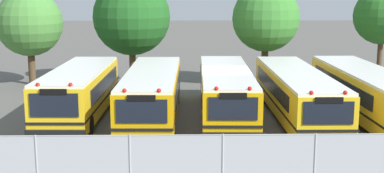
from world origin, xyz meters
name	(u,v)px	position (x,y,z in m)	size (l,w,h in m)	color
ground_plane	(224,117)	(0.00, 0.00, 0.00)	(160.00, 160.00, 0.00)	#595651
school_bus_0	(79,91)	(-7.23, -0.04, 1.39)	(2.71, 9.51, 2.65)	yellow
school_bus_1	(152,93)	(-3.60, -0.28, 1.35)	(2.74, 10.83, 2.57)	#EAA80C
school_bus_2	(226,91)	(0.05, 0.09, 1.35)	(2.77, 10.84, 2.56)	#EAA80C
school_bus_3	(296,92)	(3.58, -0.14, 1.33)	(2.52, 11.58, 2.51)	yellow
school_bus_4	(366,91)	(7.10, -0.14, 1.34)	(2.67, 11.69, 2.54)	yellow
tree_0	(31,25)	(-12.20, 9.35, 4.05)	(4.41, 4.41, 6.35)	#4C3823
tree_1	(130,16)	(-5.59, 9.43, 4.62)	(5.16, 5.16, 7.14)	#4C3823
tree_2	(267,19)	(3.48, 8.64, 4.44)	(4.42, 4.42, 6.71)	#4C3823
chainlink_fence	(269,161)	(0.62, -9.52, 0.99)	(20.66, 0.07, 1.90)	#9EA0A3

